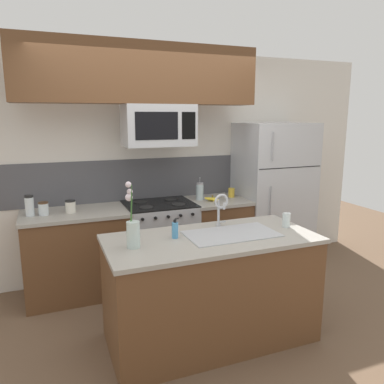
{
  "coord_description": "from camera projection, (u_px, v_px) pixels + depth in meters",
  "views": [
    {
      "loc": [
        -1.14,
        -3.01,
        1.88
      ],
      "look_at": [
        0.14,
        0.27,
        1.16
      ],
      "focal_mm": 35.0,
      "sensor_mm": 36.0,
      "label": 1
    }
  ],
  "objects": [
    {
      "name": "dish_soap_bottle",
      "position": [
        175.0,
        230.0,
        3.01
      ],
      "size": [
        0.06,
        0.05,
        0.16
      ],
      "color": "#4C93C6",
      "rests_on": "island_counter"
    },
    {
      "name": "rear_partition",
      "position": [
        174.0,
        164.0,
        4.54
      ],
      "size": [
        5.2,
        0.1,
        2.6
      ],
      "primitive_type": "cube",
      "color": "silver",
      "rests_on": "ground"
    },
    {
      "name": "storage_jar_tall",
      "position": [
        30.0,
        206.0,
        3.66
      ],
      "size": [
        0.08,
        0.08,
        0.21
      ],
      "color": "silver",
      "rests_on": "back_counter_left"
    },
    {
      "name": "banana_bunch",
      "position": [
        213.0,
        199.0,
        4.33
      ],
      "size": [
        0.19,
        0.13,
        0.08
      ],
      "color": "yellow",
      "rests_on": "back_counter_right"
    },
    {
      "name": "splash_band",
      "position": [
        151.0,
        179.0,
        4.41
      ],
      "size": [
        3.51,
        0.01,
        0.48
      ],
      "primitive_type": "cube",
      "color": "#4C4C51",
      "rests_on": "rear_partition"
    },
    {
      "name": "ground_plane",
      "position": [
        188.0,
        319.0,
        3.53
      ],
      "size": [
        10.0,
        10.0,
        0.0
      ],
      "primitive_type": "plane",
      "color": "brown"
    },
    {
      "name": "sink_faucet",
      "position": [
        221.0,
        206.0,
        3.27
      ],
      "size": [
        0.14,
        0.14,
        0.31
      ],
      "color": "#B7BABF",
      "rests_on": "island_counter"
    },
    {
      "name": "stove_range",
      "position": [
        160.0,
        243.0,
        4.25
      ],
      "size": [
        0.76,
        0.64,
        0.93
      ],
      "color": "#B7BABF",
      "rests_on": "ground"
    },
    {
      "name": "coffee_tin",
      "position": [
        231.0,
        193.0,
        4.53
      ],
      "size": [
        0.08,
        0.08,
        0.11
      ],
      "primitive_type": "cylinder",
      "color": "gold",
      "rests_on": "back_counter_right"
    },
    {
      "name": "microwave",
      "position": [
        158.0,
        125.0,
        3.97
      ],
      "size": [
        0.74,
        0.4,
        0.44
      ],
      "color": "#B7BABF"
    },
    {
      "name": "storage_jar_short",
      "position": [
        71.0,
        206.0,
        3.81
      ],
      "size": [
        0.1,
        0.1,
        0.13
      ],
      "color": "silver",
      "rests_on": "back_counter_left"
    },
    {
      "name": "back_counter_right",
      "position": [
        217.0,
        236.0,
        4.51
      ],
      "size": [
        0.69,
        0.65,
        0.91
      ],
      "color": "brown",
      "rests_on": "ground"
    },
    {
      "name": "kitchen_sink",
      "position": [
        231.0,
        242.0,
        3.13
      ],
      "size": [
        0.76,
        0.43,
        0.16
      ],
      "color": "#ADAFB5",
      "rests_on": "island_counter"
    },
    {
      "name": "drinking_glass",
      "position": [
        286.0,
        220.0,
        3.31
      ],
      "size": [
        0.07,
        0.07,
        0.13
      ],
      "color": "silver",
      "rests_on": "island_counter"
    },
    {
      "name": "french_press",
      "position": [
        200.0,
        191.0,
        4.38
      ],
      "size": [
        0.09,
        0.09,
        0.27
      ],
      "color": "silver",
      "rests_on": "back_counter_right"
    },
    {
      "name": "refrigerator",
      "position": [
        272.0,
        195.0,
        4.72
      ],
      "size": [
        0.87,
        0.74,
        1.8
      ],
      "color": "#B7BABF",
      "rests_on": "ground"
    },
    {
      "name": "flower_vase",
      "position": [
        133.0,
        231.0,
        2.78
      ],
      "size": [
        0.1,
        0.11,
        0.5
      ],
      "color": "silver",
      "rests_on": "island_counter"
    },
    {
      "name": "island_counter",
      "position": [
        211.0,
        288.0,
        3.14
      ],
      "size": [
        1.73,
        0.81,
        0.91
      ],
      "color": "brown",
      "rests_on": "ground"
    },
    {
      "name": "upper_cabinet_band",
      "position": [
        140.0,
        74.0,
        3.77
      ],
      "size": [
        2.47,
        0.34,
        0.6
      ],
      "primitive_type": "cube",
      "color": "brown"
    },
    {
      "name": "back_counter_left",
      "position": [
        78.0,
        254.0,
        3.93
      ],
      "size": [
        1.07,
        0.65,
        0.91
      ],
      "color": "brown",
      "rests_on": "ground"
    },
    {
      "name": "storage_jar_medium",
      "position": [
        44.0,
        209.0,
        3.7
      ],
      "size": [
        0.1,
        0.1,
        0.13
      ],
      "color": "silver",
      "rests_on": "back_counter_left"
    }
  ]
}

